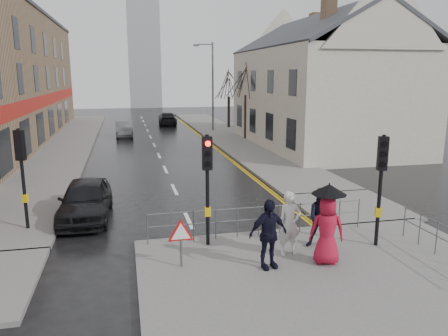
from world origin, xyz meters
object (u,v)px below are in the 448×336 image
pedestrian_a (290,223)px  pedestrian_with_umbrella (327,222)px  pedestrian_d (268,234)px  pedestrian_b (322,218)px  car_mid (124,129)px  car_parked (85,200)px

pedestrian_a → pedestrian_with_umbrella: 1.14m
pedestrian_d → pedestrian_b: bearing=15.1°
pedestrian_with_umbrella → car_mid: 28.54m
pedestrian_a → pedestrian_b: pedestrian_a is taller
pedestrian_a → pedestrian_with_umbrella: (0.77, -0.81, 0.25)m
pedestrian_b → pedestrian_a: bearing=-144.8°
pedestrian_a → pedestrian_b: size_ratio=1.02×
car_mid → car_parked: bearing=-94.0°
pedestrian_with_umbrella → car_mid: pedestrian_with_umbrella is taller
pedestrian_d → car_mid: 28.19m
pedestrian_with_umbrella → car_parked: (-6.78, 5.86, -0.58)m
pedestrian_a → pedestrian_d: (-0.89, -0.73, 0.02)m
pedestrian_b → pedestrian_d: pedestrian_d is taller
pedestrian_b → car_mid: size_ratio=0.45×
pedestrian_a → pedestrian_b: 1.15m
pedestrian_a → car_mid: 27.61m
pedestrian_a → pedestrian_b: bearing=9.4°
pedestrian_b → pedestrian_d: size_ratio=0.96×
pedestrian_b → pedestrian_with_umbrella: size_ratio=0.81×
pedestrian_d → pedestrian_with_umbrella: bearing=-14.0°
pedestrian_a → pedestrian_d: pedestrian_d is taller
pedestrian_b → pedestrian_d: (-2.01, -0.98, 0.04)m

